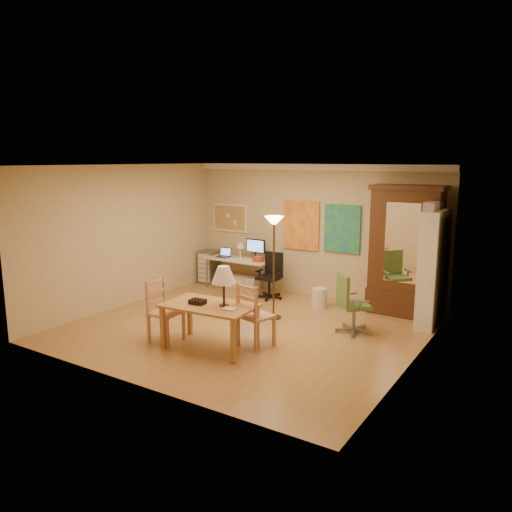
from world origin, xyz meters
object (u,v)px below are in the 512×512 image
Objects in this scene: office_chair_green at (352,317)px; dining_table at (215,297)px; bookshelf at (432,270)px; computer_desk at (242,270)px; office_chair_black at (270,286)px; armoire at (405,259)px.

dining_table is at bearing -129.62° from office_chair_green.
office_chair_green is at bearing -134.00° from bookshelf.
dining_table is 3.56m from computer_desk.
office_chair_green is at bearing -25.89° from office_chair_black.
office_chair_green is 0.50× the size of bookshelf.
dining_table reaches higher than computer_desk.
office_chair_black is 3.26m from bookshelf.
bookshelf is (4.08, -0.35, 0.57)m from computer_desk.
armoire is 0.72m from bookshelf.
dining_table is 1.43× the size of office_chair_green.
dining_table is 3.73m from armoire.
dining_table reaches higher than office_chair_green.
bookshelf reaches higher than computer_desk.
office_chair_black is (0.90, -0.30, -0.16)m from computer_desk.
computer_desk is at bearing 175.03° from bookshelf.
bookshelf reaches higher than office_chair_black.
computer_desk is 0.74× the size of bookshelf.
computer_desk is at bearing 156.14° from office_chair_green.
computer_desk is 3.56m from armoire.
office_chair_green is 1.69m from armoire.
bookshelf is (0.57, -0.44, -0.04)m from armoire.
computer_desk reaches higher than office_chair_black.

